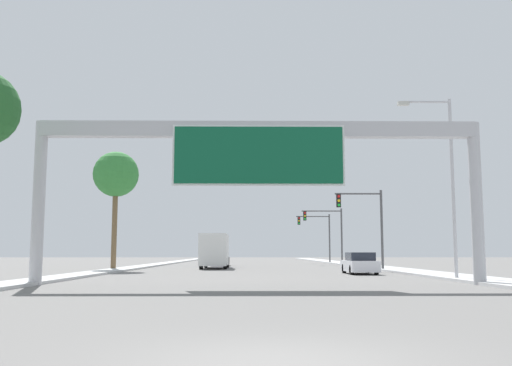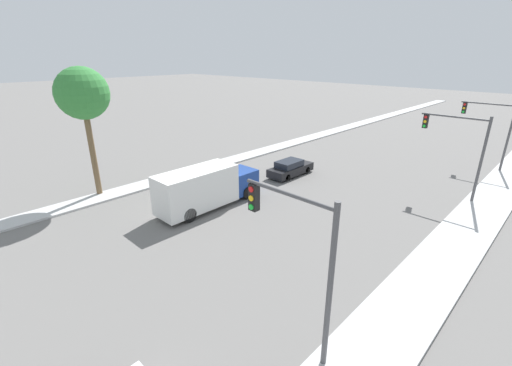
# 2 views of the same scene
# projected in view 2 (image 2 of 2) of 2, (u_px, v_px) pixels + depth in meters

# --- Properties ---
(sidewalk_right) EXTENTS (3.00, 120.00, 0.15)m
(sidewalk_right) POSITION_uv_depth(u_px,v_px,m) (493.00, 198.00, 26.50)
(sidewalk_right) COLOR #B9B9B9
(sidewalk_right) RESTS_ON ground
(median_strip_left) EXTENTS (2.00, 120.00, 0.15)m
(median_strip_left) POSITION_uv_depth(u_px,v_px,m) (277.00, 147.00, 40.76)
(median_strip_left) COLOR #B9B9B9
(median_strip_left) RESTS_ON ground
(car_far_left) EXTENTS (1.80, 4.73, 1.45)m
(car_far_left) POSITION_uv_depth(u_px,v_px,m) (290.00, 168.00, 31.37)
(car_far_left) COLOR black
(car_far_left) RESTS_ON ground
(truck_box_primary) EXTENTS (2.33, 8.18, 3.03)m
(truck_box_primary) POSITION_uv_depth(u_px,v_px,m) (206.00, 188.00, 24.49)
(truck_box_primary) COLOR navy
(truck_box_primary) RESTS_ON ground
(traffic_light_near_intersection) EXTENTS (3.85, 0.32, 6.45)m
(traffic_light_near_intersection) POSITION_uv_depth(u_px,v_px,m) (302.00, 250.00, 11.58)
(traffic_light_near_intersection) COLOR #4C4C4F
(traffic_light_near_intersection) RESTS_ON ground
(traffic_light_mid_block) EXTENTS (4.71, 0.32, 6.48)m
(traffic_light_mid_block) POSITION_uv_depth(u_px,v_px,m) (462.00, 143.00, 25.22)
(traffic_light_mid_block) COLOR #4C4C4F
(traffic_light_mid_block) RESTS_ON ground
(traffic_light_far_intersection) EXTENTS (4.50, 0.32, 6.47)m
(traffic_light_far_intersection) POSITION_uv_depth(u_px,v_px,m) (493.00, 124.00, 31.93)
(traffic_light_far_intersection) COLOR #4C4C4F
(traffic_light_far_intersection) RESTS_ON ground
(palm_tree_background) EXTENTS (3.75, 3.75, 9.75)m
(palm_tree_background) POSITION_uv_depth(u_px,v_px,m) (83.00, 95.00, 24.49)
(palm_tree_background) COLOR brown
(palm_tree_background) RESTS_ON ground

